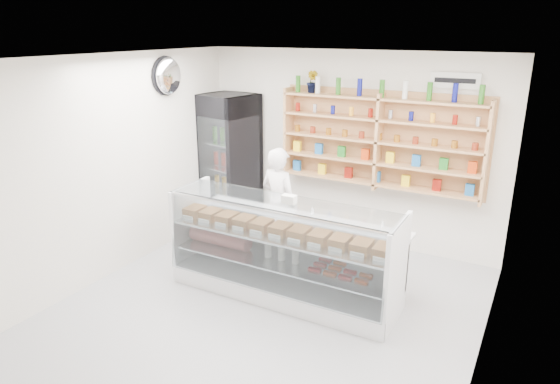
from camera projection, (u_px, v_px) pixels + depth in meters
The scene contains 8 objects.
room at pixel (260, 198), 5.19m from camera, with size 5.00×5.00×5.00m.
display_counter at pixel (284, 268), 5.98m from camera, with size 2.76×0.82×1.20m.
shop_worker at pixel (279, 203), 6.85m from camera, with size 0.57×0.38×1.57m, color white.
drinks_cooler at pixel (230, 161), 7.92m from camera, with size 0.89×0.88×2.12m.
wall_shelving at pixel (379, 142), 6.85m from camera, with size 2.84×0.28×1.33m.
potted_plant at pixel (313, 82), 7.08m from camera, with size 0.18×0.14×0.32m, color #1E6626.
security_mirror at pixel (169, 76), 6.85m from camera, with size 0.15×0.50×0.50m, color silver.
wall_sign at pixel (455, 80), 6.28m from camera, with size 0.62×0.03×0.20m, color white.
Camera 1 is at (2.54, -4.21, 3.08)m, focal length 32.00 mm.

